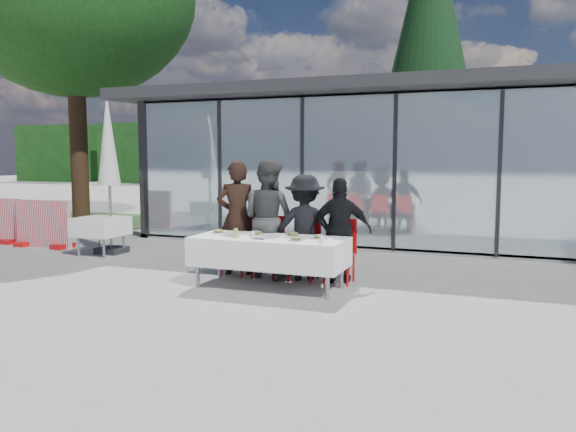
{
  "coord_description": "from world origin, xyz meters",
  "views": [
    {
      "loc": [
        3.02,
        -7.14,
        1.92
      ],
      "look_at": [
        -0.16,
        1.2,
        0.98
      ],
      "focal_mm": 35.0,
      "sensor_mm": 36.0,
      "label": 1
    }
  ],
  "objects_px": {
    "conifer_tree": "(429,38)",
    "diner_chair_b": "(269,243)",
    "dining_table": "(269,252)",
    "diner_chair_d": "(341,247)",
    "folded_eyeglasses": "(259,239)",
    "diner_d": "(340,231)",
    "plate_a": "(218,232)",
    "plate_d": "(319,237)",
    "diner_a": "(237,218)",
    "diner_b": "(268,219)",
    "plate_c": "(293,234)",
    "plate_b": "(257,233)",
    "diner_c": "(305,227)",
    "market_umbrella": "(108,154)",
    "plate_extra": "(296,239)",
    "spare_table_left": "(101,227)",
    "diner_chair_a": "(239,241)",
    "diner_chair_c": "(305,245)",
    "juice_bottle": "(236,233)"
  },
  "relations": [
    {
      "from": "plate_b",
      "to": "market_umbrella",
      "type": "relative_size",
      "value": 0.08
    },
    {
      "from": "market_umbrella",
      "to": "diner_d",
      "type": "bearing_deg",
      "value": -10.37
    },
    {
      "from": "diner_b",
      "to": "diner_chair_d",
      "type": "bearing_deg",
      "value": -161.5
    },
    {
      "from": "diner_a",
      "to": "plate_d",
      "type": "distance_m",
      "value": 1.72
    },
    {
      "from": "diner_chair_d",
      "to": "diner_chair_c",
      "type": "bearing_deg",
      "value": 180.0
    },
    {
      "from": "diner_a",
      "to": "diner_chair_b",
      "type": "xyz_separation_m",
      "value": [
        0.55,
        0.04,
        -0.39
      ]
    },
    {
      "from": "dining_table",
      "to": "diner_d",
      "type": "xyz_separation_m",
      "value": [
        0.88,
        0.71,
        0.26
      ]
    },
    {
      "from": "diner_c",
      "to": "plate_c",
      "type": "xyz_separation_m",
      "value": [
        -0.01,
        -0.5,
        -0.05
      ]
    },
    {
      "from": "plate_extra",
      "to": "folded_eyeglasses",
      "type": "relative_size",
      "value": 1.67
    },
    {
      "from": "dining_table",
      "to": "diner_chair_d",
      "type": "distance_m",
      "value": 1.16
    },
    {
      "from": "diner_chair_b",
      "to": "conifer_tree",
      "type": "bearing_deg",
      "value": 85.48
    },
    {
      "from": "diner_chair_c",
      "to": "plate_extra",
      "type": "relative_size",
      "value": 4.17
    },
    {
      "from": "diner_chair_c",
      "to": "folded_eyeglasses",
      "type": "height_order",
      "value": "diner_chair_c"
    },
    {
      "from": "plate_a",
      "to": "market_umbrella",
      "type": "bearing_deg",
      "value": 154.8
    },
    {
      "from": "diner_b",
      "to": "spare_table_left",
      "type": "distance_m",
      "value": 3.95
    },
    {
      "from": "plate_a",
      "to": "plate_c",
      "type": "relative_size",
      "value": 1.0
    },
    {
      "from": "dining_table",
      "to": "plate_d",
      "type": "xyz_separation_m",
      "value": [
        0.74,
        0.1,
        0.24
      ]
    },
    {
      "from": "dining_table",
      "to": "diner_a",
      "type": "distance_m",
      "value": 1.18
    },
    {
      "from": "plate_c",
      "to": "plate_d",
      "type": "relative_size",
      "value": 1.0
    },
    {
      "from": "plate_a",
      "to": "plate_extra",
      "type": "distance_m",
      "value": 1.43
    },
    {
      "from": "diner_d",
      "to": "folded_eyeglasses",
      "type": "xyz_separation_m",
      "value": [
        -0.93,
        -0.96,
        -0.05
      ]
    },
    {
      "from": "plate_a",
      "to": "spare_table_left",
      "type": "height_order",
      "value": "plate_a"
    },
    {
      "from": "plate_c",
      "to": "folded_eyeglasses",
      "type": "height_order",
      "value": "plate_c"
    },
    {
      "from": "plate_b",
      "to": "diner_a",
      "type": "bearing_deg",
      "value": 136.67
    },
    {
      "from": "plate_b",
      "to": "plate_d",
      "type": "xyz_separation_m",
      "value": [
        1.01,
        -0.05,
        0.0
      ]
    },
    {
      "from": "plate_extra",
      "to": "folded_eyeglasses",
      "type": "height_order",
      "value": "plate_extra"
    },
    {
      "from": "diner_a",
      "to": "diner_chair_a",
      "type": "relative_size",
      "value": 1.91
    },
    {
      "from": "diner_chair_a",
      "to": "juice_bottle",
      "type": "relative_size",
      "value": 7.17
    },
    {
      "from": "dining_table",
      "to": "diner_d",
      "type": "relative_size",
      "value": 1.41
    },
    {
      "from": "diner_c",
      "to": "diner_b",
      "type": "bearing_deg",
      "value": -16.65
    },
    {
      "from": "diner_c",
      "to": "market_umbrella",
      "type": "xyz_separation_m",
      "value": [
        -4.41,
        0.91,
        1.16
      ]
    },
    {
      "from": "diner_a",
      "to": "diner_chair_d",
      "type": "height_order",
      "value": "diner_a"
    },
    {
      "from": "plate_c",
      "to": "market_umbrella",
      "type": "bearing_deg",
      "value": 162.27
    },
    {
      "from": "diner_b",
      "to": "plate_b",
      "type": "bearing_deg",
      "value": 111.7
    },
    {
      "from": "folded_eyeglasses",
      "to": "market_umbrella",
      "type": "relative_size",
      "value": 0.05
    },
    {
      "from": "plate_extra",
      "to": "market_umbrella",
      "type": "relative_size",
      "value": 0.08
    },
    {
      "from": "diner_chair_b",
      "to": "diner_d",
      "type": "relative_size",
      "value": 0.61
    },
    {
      "from": "plate_a",
      "to": "folded_eyeglasses",
      "type": "relative_size",
      "value": 1.67
    },
    {
      "from": "diner_d",
      "to": "dining_table",
      "type": "bearing_deg",
      "value": 26.33
    },
    {
      "from": "diner_chair_a",
      "to": "dining_table",
      "type": "bearing_deg",
      "value": -41.11
    },
    {
      "from": "diner_a",
      "to": "plate_b",
      "type": "bearing_deg",
      "value": 117.92
    },
    {
      "from": "diner_chair_d",
      "to": "plate_a",
      "type": "distance_m",
      "value": 1.9
    },
    {
      "from": "diner_b",
      "to": "plate_c",
      "type": "distance_m",
      "value": 0.8
    },
    {
      "from": "dining_table",
      "to": "market_umbrella",
      "type": "xyz_separation_m",
      "value": [
        -4.11,
        1.63,
        1.44
      ]
    },
    {
      "from": "diner_chair_b",
      "to": "plate_d",
      "type": "xyz_separation_m",
      "value": [
        1.05,
        -0.65,
        0.24
      ]
    },
    {
      "from": "dining_table",
      "to": "diner_chair_c",
      "type": "xyz_separation_m",
      "value": [
        0.3,
        0.75,
        -0.0
      ]
    },
    {
      "from": "folded_eyeglasses",
      "to": "market_umbrella",
      "type": "xyz_separation_m",
      "value": [
        -4.06,
        1.88,
        1.22
      ]
    },
    {
      "from": "diner_chair_a",
      "to": "diner_chair_b",
      "type": "distance_m",
      "value": 0.55
    },
    {
      "from": "conifer_tree",
      "to": "diner_chair_b",
      "type": "bearing_deg",
      "value": -94.52
    },
    {
      "from": "diner_chair_d",
      "to": "folded_eyeglasses",
      "type": "height_order",
      "value": "diner_chair_d"
    }
  ]
}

